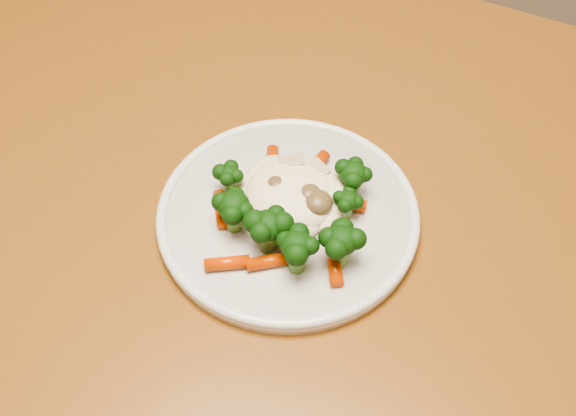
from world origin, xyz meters
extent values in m
cube|color=brown|center=(0.12, 0.22, 0.73)|extent=(1.30, 0.97, 0.04)
cube|color=brown|center=(-0.36, 0.63, 0.35)|extent=(0.07, 0.07, 0.71)
cylinder|color=silver|center=(0.22, 0.18, 0.76)|extent=(0.24, 0.24, 0.01)
ellipsoid|color=#FFF3CB|center=(0.22, 0.20, 0.78)|extent=(0.10, 0.09, 0.04)
ellipsoid|color=black|center=(0.18, 0.15, 0.78)|extent=(0.05, 0.05, 0.04)
ellipsoid|color=black|center=(0.22, 0.14, 0.78)|extent=(0.05, 0.05, 0.04)
ellipsoid|color=black|center=(0.25, 0.13, 0.78)|extent=(0.05, 0.05, 0.04)
ellipsoid|color=black|center=(0.28, 0.15, 0.78)|extent=(0.05, 0.05, 0.04)
ellipsoid|color=black|center=(0.27, 0.20, 0.78)|extent=(0.03, 0.03, 0.03)
ellipsoid|color=black|center=(0.27, 0.22, 0.78)|extent=(0.04, 0.04, 0.04)
ellipsoid|color=black|center=(0.16, 0.19, 0.78)|extent=(0.03, 0.03, 0.03)
cylinder|color=#DB4405|center=(0.19, 0.23, 0.77)|extent=(0.03, 0.05, 0.01)
cylinder|color=#DB4405|center=(0.23, 0.24, 0.77)|extent=(0.02, 0.05, 0.01)
cylinder|color=#DB4405|center=(0.26, 0.21, 0.77)|extent=(0.05, 0.01, 0.01)
cylinder|color=#DB4405|center=(0.16, 0.16, 0.77)|extent=(0.03, 0.04, 0.01)
cylinder|color=#DB4405|center=(0.19, 0.11, 0.77)|extent=(0.04, 0.03, 0.01)
cylinder|color=#DB4405|center=(0.23, 0.12, 0.77)|extent=(0.04, 0.03, 0.01)
cylinder|color=#DB4405|center=(0.28, 0.14, 0.77)|extent=(0.03, 0.04, 0.01)
ellipsoid|color=brown|center=(0.24, 0.19, 0.78)|extent=(0.02, 0.02, 0.02)
ellipsoid|color=brown|center=(0.25, 0.19, 0.78)|extent=(0.03, 0.03, 0.02)
ellipsoid|color=brown|center=(0.21, 0.20, 0.78)|extent=(0.02, 0.02, 0.02)
ellipsoid|color=brown|center=(0.22, 0.15, 0.78)|extent=(0.03, 0.03, 0.02)
cube|color=tan|center=(0.21, 0.23, 0.78)|extent=(0.03, 0.03, 0.01)
cube|color=tan|center=(0.24, 0.23, 0.78)|extent=(0.02, 0.02, 0.01)
camera|label=1|loc=(0.35, -0.21, 1.29)|focal=45.00mm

